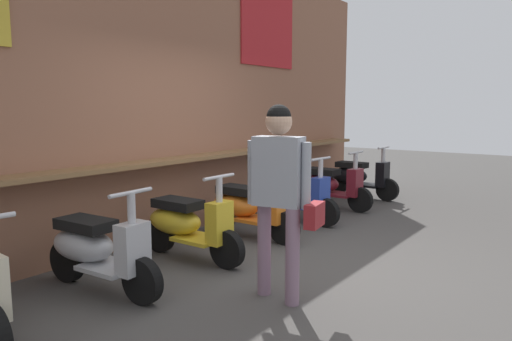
# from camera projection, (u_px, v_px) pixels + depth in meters

# --- Properties ---
(ground_plane) EXTENTS (28.25, 28.25, 0.00)m
(ground_plane) POSITION_uv_depth(u_px,v_px,m) (294.00, 265.00, 5.03)
(ground_plane) COLOR #474442
(market_stall_facade) EXTENTS (10.09, 0.61, 3.77)m
(market_stall_facade) POSITION_uv_depth(u_px,v_px,m) (159.00, 90.00, 5.97)
(market_stall_facade) COLOR #8C5B44
(market_stall_facade) RESTS_ON ground_plane
(scooter_silver) EXTENTS (0.49, 1.40, 0.97)m
(scooter_silver) POSITION_uv_depth(u_px,v_px,m) (95.00, 249.00, 4.29)
(scooter_silver) COLOR #B2B5BA
(scooter_silver) RESTS_ON ground_plane
(scooter_yellow) EXTENTS (0.46, 1.40, 0.97)m
(scooter_yellow) POSITION_uv_depth(u_px,v_px,m) (186.00, 224.00, 5.21)
(scooter_yellow) COLOR gold
(scooter_yellow) RESTS_ON ground_plane
(scooter_orange) EXTENTS (0.46, 1.40, 0.97)m
(scooter_orange) POSITION_uv_depth(u_px,v_px,m) (246.00, 207.00, 6.08)
(scooter_orange) COLOR orange
(scooter_orange) RESTS_ON ground_plane
(scooter_blue) EXTENTS (0.49, 1.40, 0.97)m
(scooter_blue) POSITION_uv_depth(u_px,v_px,m) (292.00, 195.00, 6.96)
(scooter_blue) COLOR #233D9E
(scooter_blue) RESTS_ON ground_plane
(scooter_maroon) EXTENTS (0.46, 1.40, 0.97)m
(scooter_maroon) POSITION_uv_depth(u_px,v_px,m) (328.00, 185.00, 7.85)
(scooter_maroon) COLOR maroon
(scooter_maroon) RESTS_ON ground_plane
(scooter_black) EXTENTS (0.46, 1.40, 0.97)m
(scooter_black) POSITION_uv_depth(u_px,v_px,m) (357.00, 177.00, 8.76)
(scooter_black) COLOR black
(scooter_black) RESTS_ON ground_plane
(shopper_with_handbag) EXTENTS (0.35, 0.66, 1.68)m
(shopper_with_handbag) POSITION_uv_depth(u_px,v_px,m) (280.00, 183.00, 4.01)
(shopper_with_handbag) COLOR gray
(shopper_with_handbag) RESTS_ON ground_plane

